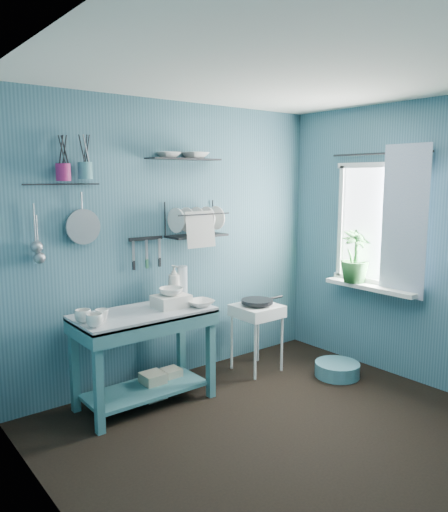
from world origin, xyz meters
TOP-DOWN VIEW (x-y plane):
  - floor at (0.00, 0.00)m, footprint 3.20×3.20m
  - ceiling at (0.00, 0.00)m, footprint 3.20×3.20m
  - wall_back at (0.00, 1.50)m, footprint 3.20×0.00m
  - wall_left at (-1.60, 0.00)m, footprint 0.00×3.00m
  - wall_right at (1.60, 0.00)m, footprint 0.00×3.00m
  - work_counter at (-0.56, 1.12)m, footprint 1.17×0.71m
  - mug_left at (-1.04, 0.96)m, footprint 0.12×0.12m
  - mug_mid at (-0.94, 1.06)m, footprint 0.14×0.14m
  - mug_right at (-1.06, 1.12)m, footprint 0.17×0.17m
  - wash_tub at (-0.31, 1.10)m, footprint 0.28×0.22m
  - tub_bowl at (-0.31, 1.10)m, footprint 0.20×0.19m
  - soap_bottle at (-0.14, 1.32)m, footprint 0.11×0.12m
  - water_bottle at (-0.04, 1.34)m, footprint 0.09×0.09m
  - counter_bowl at (-0.11, 0.97)m, footprint 0.22×0.22m
  - hotplate_stand at (0.65, 1.10)m, footprint 0.40×0.40m
  - frying_pan at (0.65, 1.10)m, footprint 0.30×0.30m
  - knife_strip at (-0.32, 1.47)m, footprint 0.32×0.03m
  - dish_rack at (0.15, 1.37)m, footprint 0.56×0.27m
  - upper_shelf at (0.04, 1.40)m, footprint 0.70×0.19m
  - shelf_bowl_left at (-0.12, 1.40)m, footprint 0.20×0.20m
  - shelf_bowl_right at (0.15, 1.40)m, footprint 0.25×0.25m
  - utensil_cup_magenta at (-1.04, 1.42)m, footprint 0.11×0.11m
  - utensil_cup_teal at (-0.87, 1.42)m, footprint 0.11×0.11m
  - colander at (-0.89, 1.45)m, footprint 0.28×0.03m
  - ladle_outer at (-1.26, 1.46)m, footprint 0.01×0.01m
  - ladle_inner at (-1.25, 1.46)m, footprint 0.01×0.01m
  - hook_rail at (-1.03, 1.47)m, footprint 0.60×0.01m
  - window_glass at (1.59, 0.45)m, footprint 0.00×1.10m
  - windowsill at (1.50, 0.45)m, footprint 0.16×0.95m
  - curtain at (1.52, 0.15)m, footprint 0.00×1.35m
  - curtain_rod at (1.54, 0.45)m, footprint 0.02×1.05m
  - potted_plant at (1.49, 0.64)m, footprint 0.37×0.37m
  - storage_tin_large at (-0.46, 1.17)m, footprint 0.18×0.18m
  - storage_tin_small at (-0.26, 1.20)m, footprint 0.15×0.15m
  - floor_basin at (1.13, 0.51)m, footprint 0.41×0.41m

SIDE VIEW (x-z plane):
  - floor at x=0.00m, z-range 0.00..0.00m
  - floor_basin at x=1.13m, z-range 0.00..0.13m
  - storage_tin_small at x=-0.26m, z-range 0.00..0.20m
  - storage_tin_large at x=-0.46m, z-range 0.00..0.22m
  - hotplate_stand at x=0.65m, z-range 0.00..0.64m
  - work_counter at x=-0.56m, z-range 0.00..0.78m
  - frying_pan at x=0.65m, z-range 0.66..0.69m
  - counter_bowl at x=-0.11m, z-range 0.78..0.83m
  - windowsill at x=1.50m, z-range 0.79..0.83m
  - mug_mid at x=-0.94m, z-range 0.78..0.87m
  - mug_left at x=-1.04m, z-range 0.78..0.88m
  - mug_right at x=-1.06m, z-range 0.78..0.88m
  - wash_tub at x=-0.31m, z-range 0.78..0.88m
  - tub_bowl at x=-0.31m, z-range 0.88..0.94m
  - water_bottle at x=-0.04m, z-range 0.78..1.06m
  - soap_bottle at x=-0.14m, z-range 0.78..1.08m
  - potted_plant at x=1.49m, z-range 0.83..1.33m
  - wall_back at x=0.00m, z-range -0.35..2.85m
  - wall_left at x=-1.60m, z-range -0.25..2.75m
  - wall_right at x=1.60m, z-range -0.25..2.75m
  - knife_strip at x=-0.32m, z-range 1.30..1.33m
  - window_glass at x=1.59m, z-range 0.85..1.95m
  - ladle_inner at x=-1.25m, z-range 1.26..1.56m
  - curtain at x=1.52m, z-range 0.77..2.12m
  - colander at x=-0.89m, z-range 1.31..1.59m
  - dish_rack at x=0.15m, z-range 1.30..1.62m
  - ladle_outer at x=-1.26m, z-range 1.34..1.64m
  - hook_rail at x=-1.03m, z-range 1.78..1.79m
  - utensil_cup_magenta at x=-1.04m, z-range 1.81..1.94m
  - utensil_cup_teal at x=-0.87m, z-range 1.82..1.95m
  - upper_shelf at x=0.04m, z-range 1.99..2.00m
  - shelf_bowl_right at x=0.15m, z-range 1.99..2.05m
  - curtain_rod at x=1.54m, z-range 2.04..2.06m
  - shelf_bowl_left at x=-0.12m, z-range 2.05..2.10m
  - ceiling at x=0.00m, z-range 2.50..2.50m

